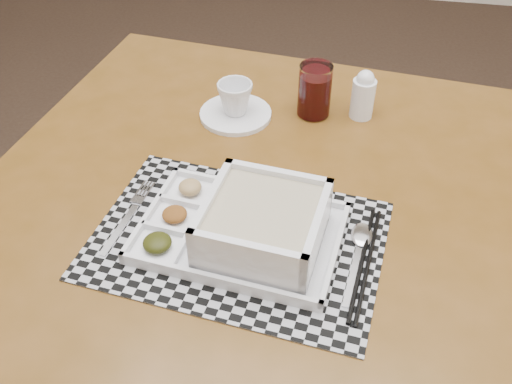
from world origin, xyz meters
TOP-DOWN VIEW (x-y plane):
  - floor at (0.00, 0.00)m, footprint 5.00×5.00m
  - dining_table at (0.20, -0.23)m, footprint 1.09×1.09m
  - placemat at (0.19, -0.36)m, footprint 0.50×0.37m
  - serving_tray at (0.22, -0.36)m, footprint 0.34×0.26m
  - fork at (-0.00, -0.34)m, footprint 0.04×0.19m
  - spoon at (0.39, -0.33)m, footprint 0.04×0.18m
  - chopsticks at (0.40, -0.37)m, footprint 0.04×0.24m
  - saucer at (0.12, -0.01)m, footprint 0.15×0.15m
  - cup at (0.12, -0.01)m, footprint 0.09×0.09m
  - juice_glass at (0.27, 0.03)m, footprint 0.07×0.07m
  - creamer_bottle at (0.37, 0.04)m, footprint 0.05×0.05m

SIDE VIEW (x-z plane):
  - floor at x=0.00m, z-range 0.00..0.00m
  - dining_table at x=0.20m, z-range 0.29..1.04m
  - placemat at x=0.19m, z-range 0.74..0.74m
  - fork at x=0.00m, z-range 0.74..0.75m
  - saucer at x=0.12m, z-range 0.74..0.75m
  - spoon at x=0.39m, z-range 0.74..0.75m
  - chopsticks at x=0.40m, z-range 0.74..0.75m
  - serving_tray at x=0.22m, z-range 0.73..0.82m
  - cup at x=0.12m, z-range 0.75..0.82m
  - creamer_bottle at x=0.37m, z-range 0.74..0.84m
  - juice_glass at x=0.27m, z-range 0.74..0.85m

